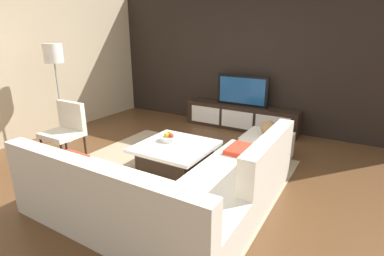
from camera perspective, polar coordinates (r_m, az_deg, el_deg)
name	(u,v)px	position (r m, az deg, el deg)	size (l,w,h in m)	color
ground_plane	(178,173)	(4.28, -2.81, -8.68)	(14.00, 14.00, 0.00)	brown
feature_wall_back	(249,60)	(6.28, 11.03, 12.90)	(6.40, 0.12, 2.80)	black
side_wall_left	(40,62)	(6.33, -27.40, 11.31)	(0.12, 5.20, 2.80)	#C6B28E
area_rug	(172,171)	(4.33, -3.93, -8.31)	(3.07, 2.59, 0.01)	tan
media_console	(241,117)	(6.20, 9.43, 2.10)	(2.36, 0.44, 0.50)	black
television	(242,91)	(6.07, 9.70, 7.18)	(1.07, 0.06, 0.62)	black
sectional_couch	(172,192)	(3.25, -3.88, -12.22)	(2.42, 2.34, 0.84)	silver
coffee_table	(175,156)	(4.32, -3.23, -5.48)	(1.04, 1.03, 0.38)	black
accent_chair_near	(66,126)	(5.14, -23.19, 0.33)	(0.58, 0.51, 0.87)	black
floor_lamp	(54,60)	(5.67, -25.21, 11.85)	(0.32, 0.32, 1.75)	#A5A5AA
ottoman	(267,147)	(4.80, 14.29, -3.59)	(0.70, 0.70, 0.40)	silver
fruit_bowl	(169,138)	(4.41, -4.49, -1.86)	(0.28, 0.28, 0.13)	silver
decorative_ball	(268,128)	(4.70, 14.59, 0.03)	(0.24, 0.24, 0.24)	#997247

